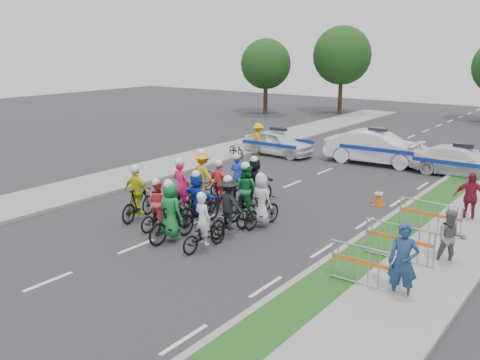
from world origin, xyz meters
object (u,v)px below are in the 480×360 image
Objects in this scene: rider_4 at (230,212)px; marshal_hiviz at (258,139)px; rider_11 at (255,184)px; barrier_1 at (399,244)px; rider_3 at (138,199)px; police_car_1 at (377,147)px; rider_1 at (171,217)px; rider_8 at (247,197)px; rider_0 at (204,230)px; parked_bike at (236,150)px; rider_6 at (182,195)px; rider_12 at (238,184)px; rider_9 at (220,190)px; rider_5 at (198,202)px; tree_3 at (342,55)px; tree_0 at (266,64)px; police_car_2 at (462,162)px; rider_2 at (159,210)px; police_car_0 at (278,143)px; barrier_2 at (430,219)px; barrier_0 at (368,270)px; spectator_0 at (403,262)px; rider_10 at (203,181)px; spectator_2 at (470,198)px; cone_0 at (379,196)px; spectator_1 at (451,239)px.

marshal_hiviz is (-6.37, 10.93, 0.10)m from rider_4.
rider_11 reaches higher than barrier_1.
police_car_1 is at bearing -114.16° from rider_3.
rider_8 is at bearing -95.69° from rider_1.
rider_0 is 13.12m from parked_bike.
rider_6 is 1.10× the size of rider_12.
rider_8 is at bearing 172.13° from rider_9.
police_car_1 is at bearing -84.88° from rider_5.
tree_3 is (-9.43, 26.44, 4.10)m from rider_11.
rider_5 is at bearing -60.83° from tree_0.
rider_11 is 6.66m from barrier_1.
rider_11 is 0.41× the size of police_car_2.
parked_bike is at bearing 143.85° from barrier_1.
police_car_2 is at bearing -95.51° from police_car_1.
tree_0 reaches higher than rider_11.
rider_11 is at bearing -84.63° from rider_5.
rider_2 is 0.43× the size of police_car_0.
rider_9 is at bearing 167.47° from police_car_1.
rider_12 is 0.47× the size of police_car_0.
rider_6 is at bearing -159.91° from barrier_2.
police_car_2 is at bearing -116.15° from rider_9.
rider_11 is 0.94× the size of barrier_0.
rider_5 is 0.98× the size of spectator_0.
rider_12 is at bearing -72.11° from tree_3.
barrier_0 is at bearing 163.10° from rider_10.
cone_0 is at bearing 168.87° from spectator_2.
spectator_2 is 0.87× the size of barrier_2.
marshal_hiviz is at bearing -77.23° from tree_3.
spectator_1 is (6.29, 1.44, 0.05)m from rider_4.
cone_0 is at bearing -141.90° from rider_10.
parked_bike is at bearing -79.43° from tree_3.
barrier_2 is (6.52, 3.39, -0.22)m from rider_5.
rider_3 is at bearing -169.71° from barrier_1.
spectator_2 is at bearing 73.08° from barrier_2.
rider_8 is 1.09× the size of rider_9.
parked_bike is 0.25× the size of tree_0.
barrier_0 is 34.01m from tree_0.
rider_3 is 3.03m from rider_10.
rider_4 is 1.23× the size of parked_bike.
rider_0 is 1.04× the size of rider_2.
rider_6 is (-0.47, 1.61, 0.03)m from rider_2.
police_car_1 is 9.13m from spectator_2.
rider_3 reaches higher than spectator_2.
cone_0 is at bearing -139.69° from rider_6.
rider_5 is at bearing -125.41° from cone_0.
marshal_hiviz is at bearing -51.35° from rider_8.
tree_3 is (-10.59, 29.52, 4.14)m from rider_4.
rider_6 reaches higher than barrier_2.
rider_2 is 1.08× the size of parked_bike.
rider_5 reaches higher than rider_12.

